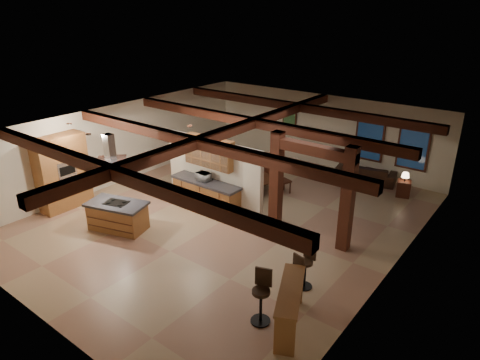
% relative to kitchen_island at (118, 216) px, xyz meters
% --- Properties ---
extents(ground, '(12.00, 12.00, 0.00)m').
position_rel_kitchen_island_xyz_m(ground, '(2.11, 2.52, -0.43)').
color(ground, tan).
rests_on(ground, ground).
extents(room_walls, '(12.00, 12.00, 12.00)m').
position_rel_kitchen_island_xyz_m(room_walls, '(2.11, 2.52, 1.35)').
color(room_walls, silver).
rests_on(room_walls, ground).
extents(ceiling_beams, '(10.00, 12.00, 0.28)m').
position_rel_kitchen_island_xyz_m(ceiling_beams, '(2.11, 2.52, 2.33)').
color(ceiling_beams, '#381C0E').
rests_on(ceiling_beams, room_walls).
extents(timber_posts, '(2.50, 0.30, 2.90)m').
position_rel_kitchen_island_xyz_m(timber_posts, '(4.61, 3.02, 1.33)').
color(timber_posts, '#381C0E').
rests_on(timber_posts, ground).
extents(partition_wall, '(3.80, 0.18, 2.20)m').
position_rel_kitchen_island_xyz_m(partition_wall, '(1.11, 3.02, 0.67)').
color(partition_wall, silver).
rests_on(partition_wall, ground).
extents(pantry_cabinet, '(0.67, 1.60, 2.40)m').
position_rel_kitchen_island_xyz_m(pantry_cabinet, '(-2.56, -0.08, 0.77)').
color(pantry_cabinet, brown).
rests_on(pantry_cabinet, ground).
extents(back_counter, '(2.50, 0.66, 0.94)m').
position_rel_kitchen_island_xyz_m(back_counter, '(1.11, 2.63, 0.05)').
color(back_counter, brown).
rests_on(back_counter, ground).
extents(upper_display_cabinet, '(1.80, 0.36, 0.95)m').
position_rel_kitchen_island_xyz_m(upper_display_cabinet, '(1.11, 2.83, 1.42)').
color(upper_display_cabinet, brown).
rests_on(upper_display_cabinet, partition_wall).
extents(range_hood, '(1.10, 1.10, 1.40)m').
position_rel_kitchen_island_xyz_m(range_hood, '(0.00, 0.00, 1.35)').
color(range_hood, silver).
rests_on(range_hood, room_walls).
extents(back_windows, '(2.70, 0.07, 1.70)m').
position_rel_kitchen_island_xyz_m(back_windows, '(4.91, 8.45, 1.07)').
color(back_windows, '#381C0E').
rests_on(back_windows, room_walls).
extents(framed_art, '(0.65, 0.05, 0.85)m').
position_rel_kitchen_island_xyz_m(framed_art, '(0.61, 8.46, 1.27)').
color(framed_art, '#381C0E').
rests_on(framed_art, room_walls).
extents(recessed_cans, '(3.16, 2.46, 0.03)m').
position_rel_kitchen_island_xyz_m(recessed_cans, '(-0.42, 0.59, 2.44)').
color(recessed_cans, silver).
rests_on(recessed_cans, room_walls).
extents(kitchen_island, '(1.91, 1.36, 0.86)m').
position_rel_kitchen_island_xyz_m(kitchen_island, '(0.00, 0.00, 0.00)').
color(kitchen_island, brown).
rests_on(kitchen_island, ground).
extents(dining_table, '(1.85, 1.35, 0.58)m').
position_rel_kitchen_island_xyz_m(dining_table, '(1.57, 4.73, -0.14)').
color(dining_table, '#3C1D0F').
rests_on(dining_table, ground).
extents(sofa, '(2.30, 1.26, 0.63)m').
position_rel_kitchen_island_xyz_m(sofa, '(4.30, 7.94, -0.11)').
color(sofa, black).
rests_on(sofa, ground).
extents(microwave, '(0.49, 0.35, 0.26)m').
position_rel_kitchen_island_xyz_m(microwave, '(1.02, 2.63, 0.64)').
color(microwave, '#B2B2B6').
rests_on(microwave, back_counter).
extents(bar_counter, '(1.14, 1.79, 0.93)m').
position_rel_kitchen_island_xyz_m(bar_counter, '(6.15, -0.47, 0.19)').
color(bar_counter, brown).
rests_on(bar_counter, ground).
extents(side_table, '(0.56, 0.56, 0.56)m').
position_rel_kitchen_island_xyz_m(side_table, '(5.87, 7.45, -0.15)').
color(side_table, '#381C0E').
rests_on(side_table, ground).
extents(table_lamp, '(0.26, 0.26, 0.31)m').
position_rel_kitchen_island_xyz_m(table_lamp, '(5.87, 7.45, 0.34)').
color(table_lamp, black).
rests_on(table_lamp, side_table).
extents(bar_stool_a, '(0.44, 0.46, 1.20)m').
position_rel_kitchen_island_xyz_m(bar_stool_a, '(5.60, -0.68, 0.18)').
color(bar_stool_a, black).
rests_on(bar_stool_a, ground).
extents(bar_stool_b, '(0.40, 0.41, 1.09)m').
position_rel_kitchen_island_xyz_m(bar_stool_b, '(5.77, 0.32, 0.13)').
color(bar_stool_b, black).
rests_on(bar_stool_b, ground).
extents(bar_stool_c, '(0.37, 0.37, 1.07)m').
position_rel_kitchen_island_xyz_m(bar_stool_c, '(5.74, 0.91, 0.11)').
color(bar_stool_c, black).
rests_on(bar_stool_c, ground).
extents(dining_chairs, '(2.29, 2.29, 1.18)m').
position_rel_kitchen_island_xyz_m(dining_chairs, '(1.57, 4.73, 0.17)').
color(dining_chairs, '#381C0E').
rests_on(dining_chairs, ground).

